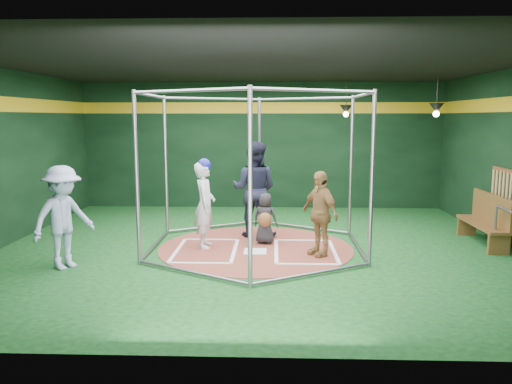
{
  "coord_description": "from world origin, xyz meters",
  "views": [
    {
      "loc": [
        0.35,
        -9.51,
        2.55
      ],
      "look_at": [
        0.0,
        0.1,
        1.1
      ],
      "focal_mm": 35.0,
      "sensor_mm": 36.0,
      "label": 1
    }
  ],
  "objects_px": {
    "batter_figure": "(205,203)",
    "umpire": "(254,189)",
    "visitor_leopard": "(320,213)",
    "dugout_bench": "(487,219)"
  },
  "relations": [
    {
      "from": "batter_figure",
      "to": "visitor_leopard",
      "type": "relative_size",
      "value": 1.11
    },
    {
      "from": "batter_figure",
      "to": "visitor_leopard",
      "type": "xyz_separation_m",
      "value": [
        2.19,
        -0.5,
        -0.09
      ]
    },
    {
      "from": "umpire",
      "to": "dugout_bench",
      "type": "xyz_separation_m",
      "value": [
        4.7,
        -0.5,
        -0.5
      ]
    },
    {
      "from": "batter_figure",
      "to": "dugout_bench",
      "type": "height_order",
      "value": "batter_figure"
    },
    {
      "from": "batter_figure",
      "to": "umpire",
      "type": "height_order",
      "value": "umpire"
    },
    {
      "from": "visitor_leopard",
      "to": "umpire",
      "type": "distance_m",
      "value": 1.95
    },
    {
      "from": "dugout_bench",
      "to": "batter_figure",
      "type": "bearing_deg",
      "value": -175.29
    },
    {
      "from": "visitor_leopard",
      "to": "dugout_bench",
      "type": "distance_m",
      "value": 3.58
    },
    {
      "from": "visitor_leopard",
      "to": "umpire",
      "type": "height_order",
      "value": "umpire"
    },
    {
      "from": "umpire",
      "to": "dugout_bench",
      "type": "distance_m",
      "value": 4.75
    }
  ]
}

